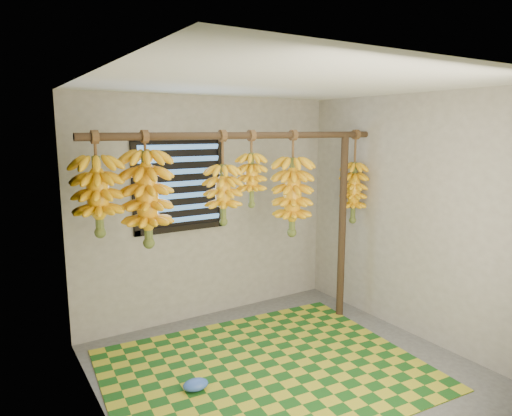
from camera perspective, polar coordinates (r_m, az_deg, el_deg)
floor at (r=4.17m, az=4.25°, el=-19.82°), size 3.00×3.00×0.01m
ceiling at (r=3.64m, az=4.76°, el=15.27°), size 3.00×3.00×0.01m
wall_back at (r=4.99m, az=-5.82°, el=-0.10°), size 3.00×0.01×2.40m
wall_left at (r=3.11m, az=-18.62°, el=-6.74°), size 0.01×3.00×2.40m
wall_right at (r=4.76m, az=19.23°, el=-1.10°), size 0.01×3.00×2.40m
window at (r=4.78m, az=-9.50°, el=3.01°), size 1.00×0.04×1.00m
hanging_pole at (r=4.21m, az=-1.10°, el=9.05°), size 3.00×0.06×0.06m
support_post at (r=5.05m, az=10.73°, el=-2.43°), size 0.08×0.08×2.00m
woven_mat at (r=4.19m, az=1.16°, el=-19.51°), size 2.80×2.32×0.01m
plastic_bag at (r=3.92m, az=-7.56°, el=-21.05°), size 0.22×0.17×0.09m
banana_bunch_a at (r=3.74m, az=-19.13°, el=1.43°), size 0.37×0.37×0.81m
banana_bunch_b at (r=3.85m, az=-13.46°, el=1.13°), size 0.39×0.39×0.95m
banana_bunch_c at (r=4.13m, az=-4.13°, el=1.71°), size 0.33×0.33×0.85m
banana_bunch_d at (r=4.26m, az=-0.57°, el=3.55°), size 0.29×0.29×0.71m
banana_bunch_e at (r=4.55m, az=4.56°, el=1.45°), size 0.37×0.37×1.04m
banana_bunch_f at (r=5.08m, az=12.11°, el=1.94°), size 0.28×0.28×1.00m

